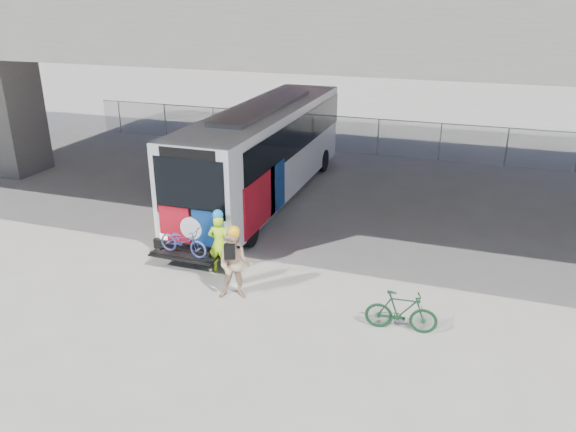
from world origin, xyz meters
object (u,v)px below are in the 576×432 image
at_px(bus, 265,146).
at_px(bollard, 235,262).
at_px(cyclist_tan, 235,264).
at_px(bike_parked, 401,312).
at_px(cyclist_hivis, 219,242).

bearing_deg(bus, bollard, -75.69).
xyz_separation_m(cyclist_tan, bike_parked, (4.37, -0.16, -0.46)).
bearing_deg(cyclist_tan, cyclist_hivis, 113.12).
relative_size(cyclist_hivis, bike_parked, 1.11).
xyz_separation_m(bollard, cyclist_tan, (0.32, -0.68, 0.30)).
xyz_separation_m(bus, bike_parked, (6.46, -7.76, -1.59)).
xyz_separation_m(bus, bollard, (1.76, -6.92, -1.44)).
xyz_separation_m(bus, cyclist_tan, (2.09, -7.60, -1.14)).
relative_size(cyclist_tan, bike_parked, 1.20).
bearing_deg(bike_parked, cyclist_tan, 83.23).
distance_m(cyclist_tan, bike_parked, 4.40).
height_order(cyclist_hivis, cyclist_tan, cyclist_tan).
bearing_deg(cyclist_tan, bollard, 98.28).
bearing_deg(cyclist_hivis, cyclist_tan, 122.11).
bearing_deg(bus, cyclist_hivis, -80.84).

